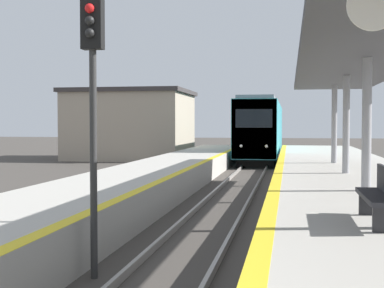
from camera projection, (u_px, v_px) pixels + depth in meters
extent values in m
cube|color=black|center=(262.00, 155.00, 40.90)|extent=(2.24, 18.51, 0.55)
cube|color=teal|center=(263.00, 128.00, 40.82)|extent=(2.64, 20.57, 3.55)
cube|color=yellow|center=(254.00, 129.00, 30.79)|extent=(2.58, 0.16, 3.48)
cube|color=black|center=(254.00, 118.00, 30.71)|extent=(2.11, 0.06, 1.06)
cube|color=slate|center=(263.00, 103.00, 40.75)|extent=(2.24, 19.54, 0.24)
sphere|color=white|center=(241.00, 146.00, 30.90)|extent=(0.18, 0.18, 0.18)
sphere|color=white|center=(266.00, 146.00, 30.64)|extent=(0.18, 0.18, 0.18)
cylinder|color=#2D2D2D|center=(93.00, 165.00, 8.97)|extent=(0.12, 0.12, 3.86)
cube|color=black|center=(93.00, 22.00, 8.89)|extent=(0.36, 0.20, 0.90)
sphere|color=red|center=(90.00, 8.00, 8.75)|extent=(0.16, 0.16, 0.16)
sphere|color=black|center=(90.00, 21.00, 8.76)|extent=(0.16, 0.16, 0.16)
sphere|color=black|center=(90.00, 33.00, 8.76)|extent=(0.16, 0.16, 0.16)
cylinder|color=#99999E|center=(367.00, 125.00, 13.08)|extent=(0.23, 0.23, 3.26)
cylinder|color=#99999E|center=(346.00, 124.00, 17.80)|extent=(0.23, 0.23, 3.26)
cylinder|color=#99999E|center=(334.00, 124.00, 22.52)|extent=(0.23, 0.23, 3.26)
cube|color=#3F3F44|center=(368.00, 54.00, 13.02)|extent=(3.32, 23.99, 0.20)
cylinder|color=white|center=(374.00, 4.00, 5.67)|extent=(0.56, 0.04, 0.56)
cube|color=#28282D|center=(376.00, 197.00, 8.83)|extent=(0.44, 2.00, 0.08)
cube|color=#262628|center=(369.00, 204.00, 9.62)|extent=(0.35, 0.08, 0.40)
cube|color=tan|center=(131.00, 127.00, 40.22)|extent=(8.41, 7.45, 4.86)
cube|color=#383333|center=(131.00, 92.00, 40.13)|extent=(8.83, 7.82, 0.30)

